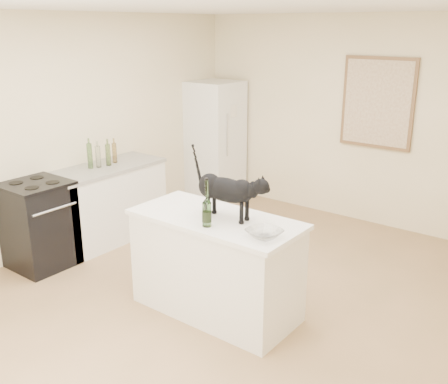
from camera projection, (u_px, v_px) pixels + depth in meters
floor at (221, 298)px, 4.86m from camera, size 5.50×5.50×0.00m
ceiling at (221, 5)px, 4.06m from camera, size 5.50×5.50×0.00m
wall_back at (354, 120)px, 6.54m from camera, size 4.50×0.00×4.50m
wall_left at (62, 133)px, 5.77m from camera, size 0.00×5.50×5.50m
island_base at (216, 267)px, 4.52m from camera, size 1.44×0.67×0.86m
island_top at (216, 219)px, 4.38m from camera, size 1.50×0.70×0.04m
left_cabinets at (107, 205)px, 6.09m from camera, size 0.60×1.40×0.86m
left_countertop at (104, 168)px, 5.95m from camera, size 0.62×1.44×0.04m
stove at (39, 225)px, 5.40m from camera, size 0.60×0.60×0.90m
fridge at (214, 141)px, 7.50m from camera, size 0.68×0.68×1.70m
artwork_frame at (378, 103)px, 6.26m from camera, size 0.90×0.03×1.10m
artwork_canvas at (377, 103)px, 6.25m from camera, size 0.82×0.00×1.02m
black_cat at (226, 193)px, 4.28m from camera, size 0.66×0.27×0.45m
wine_bottle at (207, 205)px, 4.12m from camera, size 0.08×0.08×0.36m
glass_bowl at (264, 234)px, 3.94m from camera, size 0.31×0.31×0.06m
fridge_paper at (233, 111)px, 7.14m from camera, size 0.04×0.13×0.17m
counter_bottle_cluster at (102, 155)px, 5.92m from camera, size 0.12×0.40×0.29m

